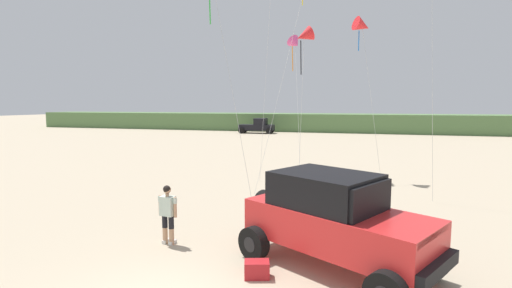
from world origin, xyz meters
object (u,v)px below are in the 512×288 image
Objects in this scene: person_watching at (168,211)px; kite_orange_streamer at (295,44)px; jeep at (335,219)px; distant_pickup at (258,126)px; kite_black_sled at (362,26)px; kite_green_box at (304,36)px; cooler_box at (257,269)px.

kite_orange_streamer is at bearing 85.64° from person_watching.
person_watching is (-4.55, 0.28, -0.26)m from jeep.
kite_black_sled is (13.11, -27.17, 6.94)m from distant_pickup.
kite_green_box reaches higher than jeep.
distant_pickup is 31.39m from kite_green_box.
jeep is 0.59× the size of kite_black_sled.
jeep reaches higher than cooler_box.
person_watching is 2.98× the size of cooler_box.
person_watching is 0.20× the size of kite_black_sled.
cooler_box is at bearing -86.70° from kite_green_box.
jeep is 0.65× the size of kite_green_box.
kite_green_box is (10.38, -28.96, 6.26)m from distant_pickup.
cooler_box is 0.07× the size of kite_orange_streamer.
kite_orange_streamer is at bearing -69.48° from distant_pickup.
kite_orange_streamer reaches higher than distant_pickup.
cooler_box is at bearing -23.58° from person_watching.
kite_orange_streamer is 4.66m from kite_green_box.
cooler_box is at bearing -148.47° from jeep.
distant_pickup is at bearing 88.96° from cooler_box.
kite_orange_streamer reaches higher than jeep.
jeep is at bearing -92.30° from kite_black_sled.
cooler_box is at bearing -74.55° from distant_pickup.
kite_black_sled is at bearing 64.12° from cooler_box.
distant_pickup is 0.56× the size of kite_black_sled.
cooler_box is 12.96m from kite_green_box.
jeep is 16.10m from kite_orange_streamer.
kite_black_sled is (3.95, -2.69, 0.30)m from kite_orange_streamer.
distant_pickup is 0.58× the size of kite_orange_streamer.
jeep reaches higher than distant_pickup.
person_watching is at bearing -103.43° from kite_green_box.
kite_green_box is at bearing 102.85° from jeep.
kite_black_sled is at bearing -64.25° from distant_pickup.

